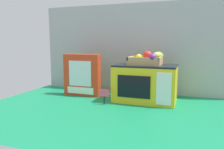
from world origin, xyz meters
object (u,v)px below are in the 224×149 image
(toy_microwave, at_px, (145,83))
(price_sign, at_px, (104,95))
(cookie_set_box, at_px, (82,75))
(food_groups_crate, at_px, (147,60))

(toy_microwave, bearing_deg, price_sign, -142.99)
(cookie_set_box, relative_size, price_sign, 3.20)
(toy_microwave, xyz_separation_m, cookie_set_box, (-0.49, 0.00, 0.03))
(cookie_set_box, bearing_deg, price_sign, -35.59)
(cookie_set_box, distance_m, price_sign, 0.33)
(toy_microwave, height_order, food_groups_crate, food_groups_crate)
(toy_microwave, bearing_deg, cookie_set_box, 179.55)
(price_sign, bearing_deg, food_groups_crate, 39.19)
(food_groups_crate, distance_m, cookie_set_box, 0.52)
(food_groups_crate, height_order, cookie_set_box, food_groups_crate)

